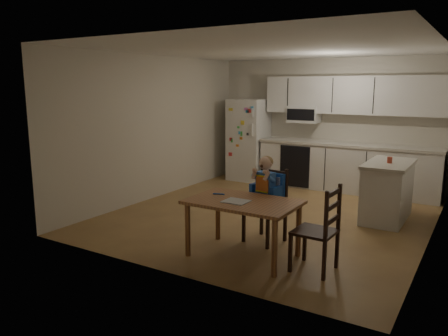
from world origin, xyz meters
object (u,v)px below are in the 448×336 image
kitchen_island (387,191)px  red_cup (390,160)px  refrigerator (249,140)px  chair_booster (267,190)px  dining_table (243,208)px  chair_side (324,224)px

kitchen_island → red_cup: size_ratio=13.05×
refrigerator → chair_booster: bearing=-58.1°
red_cup → dining_table: bearing=-116.2°
dining_table → refrigerator: bearing=117.4°
dining_table → chair_side: size_ratio=1.32×
chair_booster → chair_side: size_ratio=1.17×
red_cup → chair_booster: 2.07m
refrigerator → dining_table: (1.98, -3.82, -0.27)m
dining_table → red_cup: bearing=63.8°
kitchen_island → chair_side: 2.35m
red_cup → dining_table: red_cup is taller
kitchen_island → dining_table: kitchen_island is taller
kitchen_island → dining_table: (-1.14, -2.38, 0.15)m
refrigerator → dining_table: size_ratio=1.35×
chair_side → refrigerator: bearing=-139.8°
chair_booster → red_cup: bearing=66.9°
refrigerator → kitchen_island: (3.12, -1.44, -0.41)m
chair_booster → refrigerator: bearing=132.4°
red_cup → chair_booster: bearing=-123.6°
refrigerator → chair_side: (2.93, -3.77, -0.31)m
red_cup → dining_table: 2.62m
chair_booster → chair_side: 1.10m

